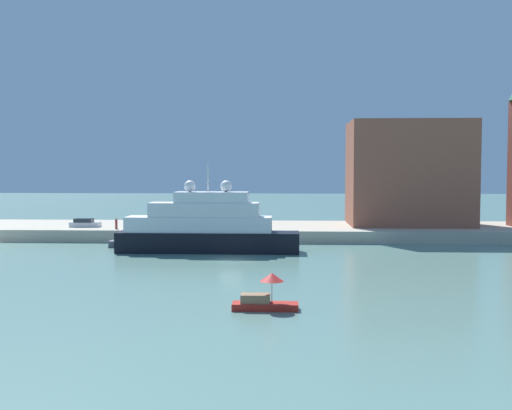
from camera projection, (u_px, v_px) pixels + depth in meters
ground at (230, 260)px, 71.03m from camera, size 400.00×400.00×0.00m
quay_dock at (245, 231)px, 96.11m from camera, size 110.00×18.41×1.73m
large_yacht at (205, 228)px, 77.68m from camera, size 22.61×4.32×11.07m
small_motorboat at (265, 297)px, 45.69m from camera, size 4.84×1.76×2.73m
work_barge at (131, 244)px, 82.91m from camera, size 5.72×1.91×0.85m
harbor_building at (408, 173)px, 96.56m from camera, size 18.19×13.07×15.97m
parked_car at (85, 223)px, 93.19m from camera, size 4.43×1.77×1.27m
person_figure at (116, 224)px, 89.91m from camera, size 0.36×0.36×1.60m
mooring_bollard at (226, 227)px, 88.57m from camera, size 0.39×0.39×0.79m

